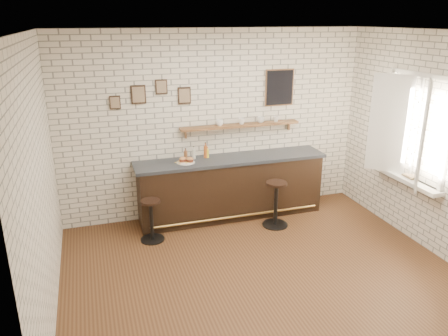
{
  "coord_description": "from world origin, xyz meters",
  "views": [
    {
      "loc": [
        -1.95,
        -4.62,
        3.13
      ],
      "look_at": [
        -0.2,
        0.9,
        1.14
      ],
      "focal_mm": 35.0,
      "sensor_mm": 36.0,
      "label": 1
    }
  ],
  "objects": [
    {
      "name": "shelf_cup_d",
      "position": [
        1.03,
        1.9,
        1.54
      ],
      "size": [
        0.11,
        0.11,
        0.09
      ],
      "primitive_type": "imported",
      "rotation": [
        0.0,
        0.0,
        -0.13
      ],
      "color": "white",
      "rests_on": "wall_shelf"
    },
    {
      "name": "bar_stool_right",
      "position": [
        0.73,
        1.13,
        0.39
      ],
      "size": [
        0.41,
        0.41,
        0.73
      ],
      "color": "black",
      "rests_on": "ground"
    },
    {
      "name": "sandwich_plate",
      "position": [
        -0.58,
        1.67,
        1.02
      ],
      "size": [
        0.28,
        0.28,
        0.01
      ],
      "primitive_type": "cylinder",
      "color": "white",
      "rests_on": "bar_counter"
    },
    {
      "name": "bitters_bottle_brown",
      "position": [
        -0.54,
        1.83,
        1.08
      ],
      "size": [
        0.06,
        0.06,
        0.18
      ],
      "color": "brown",
      "rests_on": "bar_counter"
    },
    {
      "name": "shelf_cup_a",
      "position": [
        0.04,
        1.9,
        1.55
      ],
      "size": [
        0.18,
        0.18,
        0.1
      ],
      "primitive_type": "imported",
      "rotation": [
        0.0,
        0.0,
        0.76
      ],
      "color": "white",
      "rests_on": "wall_shelf"
    },
    {
      "name": "potato_chips",
      "position": [
        -0.59,
        1.67,
        1.02
      ],
      "size": [
        0.27,
        0.19,
        0.0
      ],
      "color": "#E9BF52",
      "rests_on": "sandwich_plate"
    },
    {
      "name": "bitters_bottle_white",
      "position": [
        -0.41,
        1.83,
        1.09
      ],
      "size": [
        0.05,
        0.05,
        0.21
      ],
      "color": "beige",
      "rests_on": "bar_counter"
    },
    {
      "name": "book_upper",
      "position": [
        2.38,
        0.24,
        0.96
      ],
      "size": [
        0.16,
        0.21,
        0.02
      ],
      "primitive_type": "imported",
      "rotation": [
        0.0,
        0.0,
        0.05
      ],
      "color": "tan",
      "rests_on": "book_lower"
    },
    {
      "name": "wall_shelf",
      "position": [
        0.4,
        1.9,
        1.48
      ],
      "size": [
        2.0,
        0.18,
        0.18
      ],
      "color": "brown",
      "rests_on": "ground"
    },
    {
      "name": "bar_counter",
      "position": [
        0.18,
        1.7,
        0.51
      ],
      "size": [
        3.1,
        0.65,
        1.01
      ],
      "color": "black",
      "rests_on": "ground"
    },
    {
      "name": "ciabatta_sandwich",
      "position": [
        -0.57,
        1.67,
        1.06
      ],
      "size": [
        0.26,
        0.19,
        0.08
      ],
      "color": "tan",
      "rests_on": "sandwich_plate"
    },
    {
      "name": "casement_window",
      "position": [
        2.36,
        0.3,
        1.65
      ],
      "size": [
        0.4,
        1.3,
        1.56
      ],
      "color": "white",
      "rests_on": "ground"
    },
    {
      "name": "shelf_cup_b",
      "position": [
        0.42,
        1.9,
        1.55
      ],
      "size": [
        0.15,
        0.15,
        0.1
      ],
      "primitive_type": "imported",
      "rotation": [
        0.0,
        0.0,
        0.89
      ],
      "color": "white",
      "rests_on": "wall_shelf"
    },
    {
      "name": "ground",
      "position": [
        0.0,
        0.0,
        0.0
      ],
      "size": [
        5.0,
        5.0,
        0.0
      ],
      "primitive_type": "plane",
      "color": "brown",
      "rests_on": "ground"
    },
    {
      "name": "window_sill",
      "position": [
        2.4,
        0.3,
        0.9
      ],
      "size": [
        0.2,
        1.35,
        0.06
      ],
      "color": "white",
      "rests_on": "ground"
    },
    {
      "name": "shelf_cup_c",
      "position": [
        0.75,
        1.9,
        1.55
      ],
      "size": [
        0.16,
        0.16,
        0.1
      ],
      "primitive_type": "imported",
      "rotation": [
        0.0,
        0.0,
        1.24
      ],
      "color": "white",
      "rests_on": "wall_shelf"
    },
    {
      "name": "book_lower",
      "position": [
        2.38,
        0.26,
        0.94
      ],
      "size": [
        0.19,
        0.25,
        0.02
      ],
      "primitive_type": "imported",
      "rotation": [
        0.0,
        0.0,
        -0.07
      ],
      "color": "tan",
      "rests_on": "window_sill"
    },
    {
      "name": "bitters_bottle_amber",
      "position": [
        -0.21,
        1.83,
        1.11
      ],
      "size": [
        0.06,
        0.06,
        0.25
      ],
      "color": "#A74E1B",
      "rests_on": "bar_counter"
    },
    {
      "name": "condiment_bottle_yellow",
      "position": [
        -0.19,
        1.83,
        1.08
      ],
      "size": [
        0.05,
        0.05,
        0.17
      ],
      "color": "yellow",
      "rests_on": "bar_counter"
    },
    {
      "name": "back_wall_decor",
      "position": [
        0.23,
        1.98,
        2.05
      ],
      "size": [
        2.96,
        0.02,
        0.56
      ],
      "color": "black",
      "rests_on": "ground"
    },
    {
      "name": "bar_stool_left",
      "position": [
        -1.21,
        1.24,
        0.34
      ],
      "size": [
        0.36,
        0.36,
        0.64
      ],
      "color": "black",
      "rests_on": "ground"
    }
  ]
}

